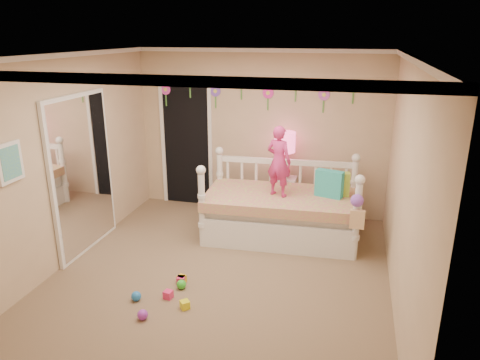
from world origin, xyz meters
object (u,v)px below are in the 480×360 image
(daybed, at_px, (281,198))
(child, at_px, (279,161))
(nightstand, at_px, (283,197))
(table_lamp, at_px, (285,148))

(daybed, relative_size, child, 2.18)
(nightstand, distance_m, table_lamp, 0.81)
(daybed, xyz_separation_m, nightstand, (-0.08, 0.72, -0.26))
(nightstand, bearing_deg, table_lamp, 0.00)
(child, xyz_separation_m, table_lamp, (-0.05, 0.79, -0.01))
(daybed, distance_m, table_lamp, 0.91)
(child, bearing_deg, daybed, -98.35)
(daybed, height_order, child, child)
(child, bearing_deg, table_lamp, -66.35)
(child, relative_size, table_lamp, 1.37)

